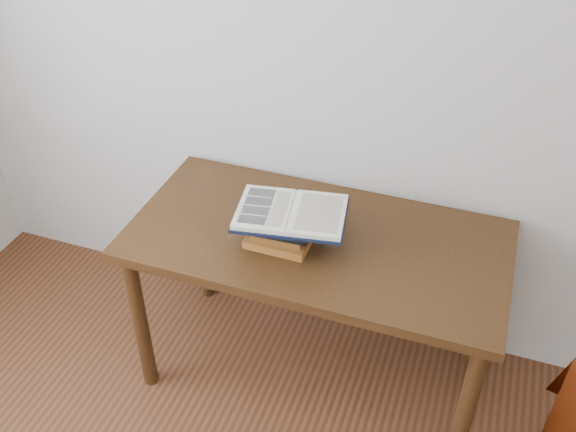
% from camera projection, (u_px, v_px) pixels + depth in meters
% --- Properties ---
extents(desk, '(1.36, 0.68, 0.73)m').
position_uv_depth(desk, '(316.00, 258.00, 2.35)').
color(desk, '#402510').
rests_on(desk, ground).
extents(book_stack, '(0.27, 0.19, 0.13)m').
position_uv_depth(book_stack, '(280.00, 225.00, 2.24)').
color(book_stack, '#985C22').
rests_on(book_stack, desk).
extents(open_book, '(0.41, 0.32, 0.03)m').
position_uv_depth(open_book, '(291.00, 213.00, 2.17)').
color(open_book, black).
rests_on(open_book, book_stack).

